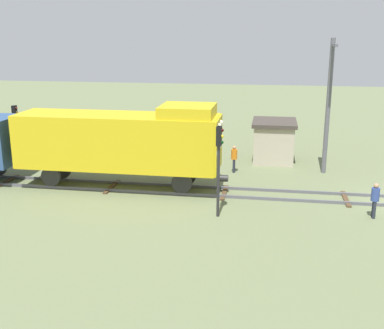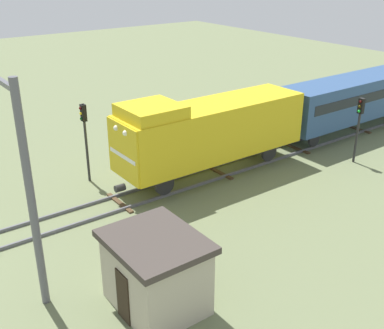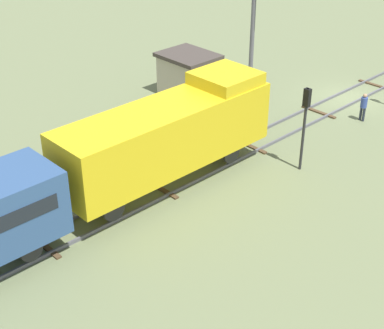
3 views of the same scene
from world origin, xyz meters
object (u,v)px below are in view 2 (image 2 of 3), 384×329
at_px(locomotive, 210,129).
at_px(traffic_signal_mid, 85,129).
at_px(traffic_signal_far, 359,118).
at_px(passenger_car_leading, 360,95).
at_px(relay_hut, 156,272).
at_px(catenary_mast, 30,193).
at_px(worker_by_signal, 162,222).

height_order(locomotive, traffic_signal_mid, locomotive).
bearing_deg(locomotive, traffic_signal_far, 66.31).
relative_size(passenger_car_leading, relay_hut, 4.00).
bearing_deg(passenger_car_leading, traffic_signal_far, -54.95).
bearing_deg(relay_hut, locomotive, 132.24).
height_order(passenger_car_leading, relay_hut, passenger_car_leading).
bearing_deg(traffic_signal_mid, catenary_mast, -34.15).
distance_m(worker_by_signal, relay_hut, 4.10).
bearing_deg(traffic_signal_far, worker_by_signal, -87.56).
relative_size(traffic_signal_mid, traffic_signal_far, 1.10).
relative_size(traffic_signal_far, relay_hut, 1.13).
bearing_deg(catenary_mast, traffic_signal_mid, 145.85).
xyz_separation_m(catenary_mast, relay_hut, (2.56, 3.11, -2.93)).
distance_m(locomotive, traffic_signal_far, 8.96).
bearing_deg(catenary_mast, relay_hut, 50.49).
bearing_deg(traffic_signal_far, catenary_mast, -86.08).
relative_size(locomotive, worker_by_signal, 6.82).
xyz_separation_m(worker_by_signal, catenary_mast, (0.74, -5.51, 3.32)).
xyz_separation_m(locomotive, traffic_signal_far, (3.60, 8.20, -0.02)).
height_order(passenger_car_leading, catenary_mast, catenary_mast).
distance_m(traffic_signal_mid, worker_by_signal, 7.86).
bearing_deg(passenger_car_leading, traffic_signal_mid, -100.12).
xyz_separation_m(passenger_car_leading, catenary_mast, (4.94, -24.70, 1.79)).
relative_size(traffic_signal_far, worker_by_signal, 2.32).
xyz_separation_m(locomotive, passenger_car_leading, (0.00, 13.34, -0.25)).
bearing_deg(passenger_car_leading, catenary_mast, -78.69).
height_order(worker_by_signal, catenary_mast, catenary_mast).
bearing_deg(worker_by_signal, traffic_signal_mid, -178.28).
distance_m(passenger_car_leading, relay_hut, 22.89).
height_order(passenger_car_leading, traffic_signal_mid, traffic_signal_mid).
xyz_separation_m(passenger_car_leading, traffic_signal_mid, (-3.40, -19.04, 0.49)).
height_order(worker_by_signal, relay_hut, relay_hut).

